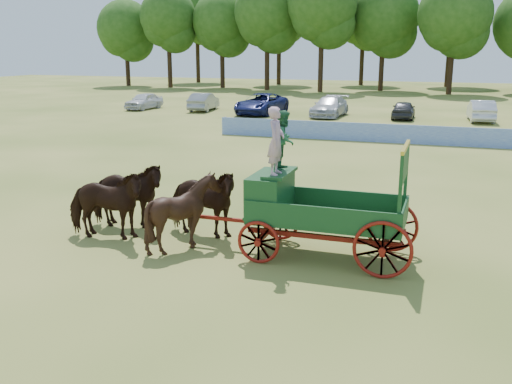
% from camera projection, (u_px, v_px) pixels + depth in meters
% --- Properties ---
extents(ground, '(160.00, 160.00, 0.00)m').
position_uv_depth(ground, '(468.00, 260.00, 14.38)').
color(ground, tan).
rests_on(ground, ground).
extents(horse_lead_left, '(2.50, 1.45, 1.99)m').
position_uv_depth(horse_lead_left, '(105.00, 205.00, 15.72)').
color(horse_lead_left, black).
rests_on(horse_lead_left, ground).
extents(horse_lead_right, '(2.52, 1.50, 1.99)m').
position_uv_depth(horse_lead_right, '(126.00, 195.00, 16.73)').
color(horse_lead_right, black).
rests_on(horse_lead_right, ground).
extents(horse_wheel_left, '(2.13, 1.98, 2.00)m').
position_uv_depth(horse_wheel_left, '(184.00, 212.00, 14.97)').
color(horse_wheel_left, black).
rests_on(horse_wheel_left, ground).
extents(horse_wheel_right, '(2.47, 1.34, 1.99)m').
position_uv_depth(horse_wheel_right, '(201.00, 202.00, 15.98)').
color(horse_wheel_right, black).
rests_on(horse_wheel_right, ground).
extents(farm_dray, '(6.00, 2.00, 3.82)m').
position_uv_depth(farm_dray, '(299.00, 193.00, 14.40)').
color(farm_dray, maroon).
rests_on(farm_dray, ground).
extents(sponsor_banner, '(26.00, 0.08, 1.05)m').
position_uv_depth(sponsor_banner, '(443.00, 136.00, 31.08)').
color(sponsor_banner, '#2249B8').
rests_on(sponsor_banner, ground).
extents(parked_cars, '(44.04, 7.73, 1.64)m').
position_uv_depth(parked_cars, '(403.00, 108.00, 43.05)').
color(parked_cars, silver).
rests_on(parked_cars, ground).
extents(treeline, '(88.80, 24.16, 15.08)m').
position_uv_depth(treeline, '(448.00, 13.00, 68.11)').
color(treeline, '#382314').
rests_on(treeline, ground).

